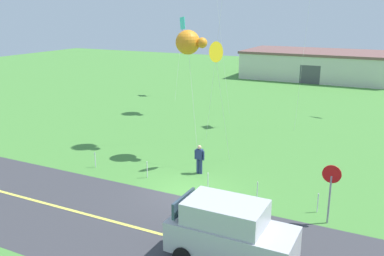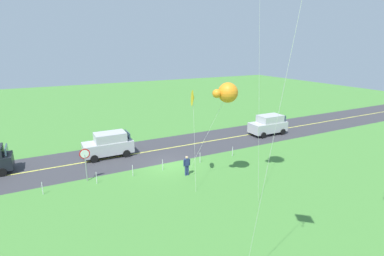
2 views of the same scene
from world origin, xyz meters
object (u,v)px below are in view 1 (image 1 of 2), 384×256
at_px(stop_sign, 331,183).
at_px(person_adult_near, 199,158).
at_px(kite_red_low, 189,42).
at_px(warehouse_distant, 318,65).
at_px(kite_blue_mid, 215,52).
at_px(car_suv_foreground, 230,232).
at_px(kite_orange_near, 182,25).

distance_m(stop_sign, person_adult_near, 7.66).
distance_m(stop_sign, kite_red_low, 11.49).
xyz_separation_m(stop_sign, person_adult_near, (-7.15, 2.59, -0.94)).
bearing_deg(warehouse_distant, kite_blue_mid, -88.62).
relative_size(car_suv_foreground, warehouse_distant, 0.24).
xyz_separation_m(kite_blue_mid, kite_orange_near, (-11.28, 17.64, 0.75)).
bearing_deg(kite_orange_near, kite_red_low, -61.03).
bearing_deg(person_adult_near, car_suv_foreground, -173.60).
height_order(stop_sign, person_adult_near, stop_sign).
bearing_deg(stop_sign, person_adult_near, 160.06).
xyz_separation_m(stop_sign, kite_red_low, (-9.04, 5.06, 4.96)).
height_order(person_adult_near, warehouse_distant, warehouse_distant).
height_order(stop_sign, kite_red_low, kite_red_low).
distance_m(car_suv_foreground, kite_red_low, 12.73).
xyz_separation_m(stop_sign, warehouse_distant, (-7.79, 39.36, -0.05)).
height_order(kite_red_low, warehouse_distant, kite_red_low).
distance_m(car_suv_foreground, kite_orange_near, 30.97).
bearing_deg(kite_red_low, kite_blue_mid, -26.13).
xyz_separation_m(car_suv_foreground, stop_sign, (2.63, 4.40, 0.65)).
relative_size(person_adult_near, kite_red_low, 0.21).
distance_m(stop_sign, kite_orange_near, 28.82).
bearing_deg(car_suv_foreground, kite_orange_near, 120.89).
bearing_deg(stop_sign, kite_orange_near, 130.07).
bearing_deg(person_adult_near, stop_sign, -136.38).
height_order(car_suv_foreground, warehouse_distant, warehouse_distant).
xyz_separation_m(kite_red_low, kite_blue_mid, (2.09, -1.03, -0.38)).
height_order(kite_red_low, kite_blue_mid, kite_red_low).
relative_size(person_adult_near, warehouse_distant, 0.09).
xyz_separation_m(kite_red_low, kite_orange_near, (-9.19, 16.61, 0.37)).
bearing_deg(stop_sign, car_suv_foreground, -120.88).
bearing_deg(warehouse_distant, kite_orange_near, -120.54).
height_order(kite_red_low, kite_orange_near, kite_orange_near).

